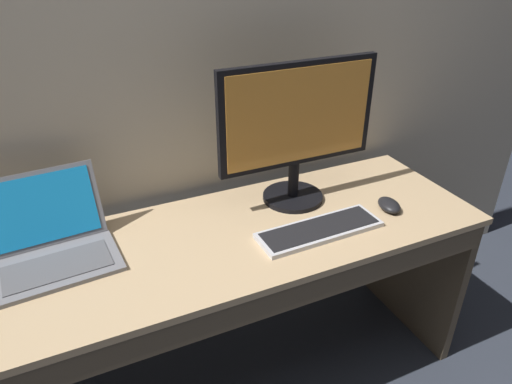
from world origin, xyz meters
TOP-DOWN VIEW (x-y plane):
  - desk at (0.00, -0.02)m, footprint 1.82×0.57m
  - laptop_space_gray at (-0.49, 0.11)m, footprint 0.37×0.33m
  - external_monitor at (0.34, 0.11)m, footprint 0.58×0.22m
  - wired_keyboard at (0.32, -0.11)m, footprint 0.43×0.14m
  - computer_mouse at (0.62, -0.09)m, footprint 0.09×0.12m

SIDE VIEW (x-z plane):
  - desk at x=0.00m, z-range 0.17..0.89m
  - wired_keyboard at x=0.32m, z-range 0.72..0.74m
  - computer_mouse at x=0.62m, z-range 0.72..0.76m
  - laptop_space_gray at x=-0.49m, z-range 0.65..0.89m
  - external_monitor at x=0.34m, z-range 0.75..1.26m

